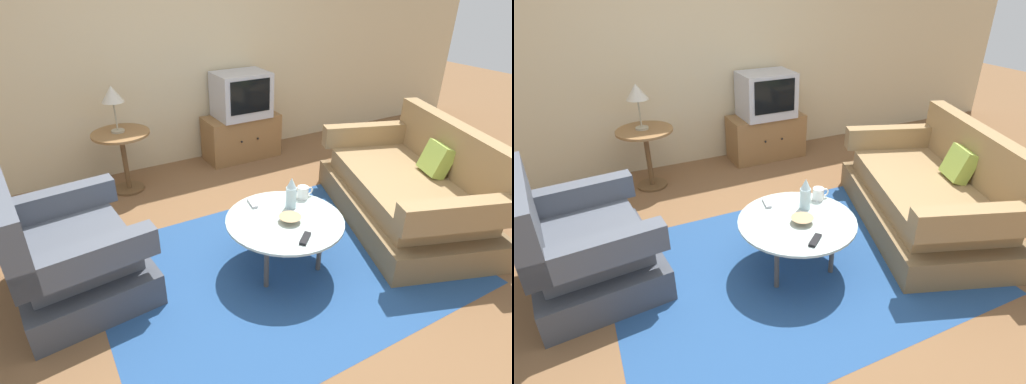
% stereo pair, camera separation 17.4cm
% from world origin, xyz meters
% --- Properties ---
extents(ground_plane, '(16.00, 16.00, 0.00)m').
position_xyz_m(ground_plane, '(0.00, 0.00, 0.00)').
color(ground_plane, brown).
extents(back_wall, '(9.00, 0.12, 2.70)m').
position_xyz_m(back_wall, '(0.00, 2.29, 1.35)').
color(back_wall, '#CCB78E').
rests_on(back_wall, ground).
extents(area_rug, '(2.64, 1.92, 0.00)m').
position_xyz_m(area_rug, '(0.01, -0.04, 0.00)').
color(area_rug, navy).
rests_on(area_rug, ground).
extents(armchair, '(0.92, 1.04, 0.90)m').
position_xyz_m(armchair, '(-1.40, 0.43, 0.30)').
color(armchair, '#3E424B').
rests_on(armchair, ground).
extents(couch, '(1.49, 1.96, 0.86)m').
position_xyz_m(couch, '(1.35, -0.00, 0.28)').
color(couch, brown).
rests_on(couch, ground).
extents(coffee_table, '(0.85, 0.85, 0.42)m').
position_xyz_m(coffee_table, '(0.01, -0.05, 0.39)').
color(coffee_table, '#B2C6C1').
rests_on(coffee_table, ground).
extents(side_table, '(0.55, 0.55, 0.62)m').
position_xyz_m(side_table, '(-0.70, 1.79, 0.45)').
color(side_table, olive).
rests_on(side_table, ground).
extents(tv_stand, '(0.88, 0.43, 0.51)m').
position_xyz_m(tv_stand, '(0.71, 1.99, 0.25)').
color(tv_stand, olive).
rests_on(tv_stand, ground).
extents(television, '(0.60, 0.45, 0.50)m').
position_xyz_m(television, '(0.71, 1.97, 0.76)').
color(television, '#B7B7BC').
rests_on(television, tv_stand).
extents(table_lamp, '(0.21, 0.21, 0.45)m').
position_xyz_m(table_lamp, '(-0.71, 1.81, 0.97)').
color(table_lamp, '#9E937A').
rests_on(table_lamp, side_table).
extents(vase, '(0.08, 0.08, 0.25)m').
position_xyz_m(vase, '(0.15, 0.08, 0.54)').
color(vase, silver).
rests_on(vase, coffee_table).
extents(mug, '(0.14, 0.09, 0.10)m').
position_xyz_m(mug, '(0.31, 0.15, 0.47)').
color(mug, white).
rests_on(mug, coffee_table).
extents(bowl, '(0.16, 0.16, 0.04)m').
position_xyz_m(bowl, '(0.03, -0.09, 0.44)').
color(bowl, tan).
rests_on(bowl, coffee_table).
extents(tv_remote_dark, '(0.14, 0.13, 0.02)m').
position_xyz_m(tv_remote_dark, '(-0.01, -0.33, 0.43)').
color(tv_remote_dark, black).
rests_on(tv_remote_dark, coffee_table).
extents(tv_remote_silver, '(0.07, 0.15, 0.02)m').
position_xyz_m(tv_remote_silver, '(-0.09, 0.26, 0.43)').
color(tv_remote_silver, '#B2B2B7').
rests_on(tv_remote_silver, coffee_table).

